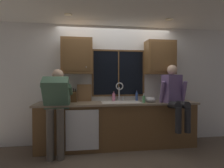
{
  "coord_description": "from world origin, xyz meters",
  "views": [
    {
      "loc": [
        -0.63,
        -3.95,
        1.39
      ],
      "look_at": [
        -0.12,
        -0.3,
        1.29
      ],
      "focal_mm": 29.12,
      "sensor_mm": 36.0,
      "label": 1
    }
  ],
  "objects": [
    {
      "name": "window_frame_left",
      "position": [
        -0.5,
        -0.02,
        1.52
      ],
      "size": [
        0.04,
        0.02,
        0.95
      ],
      "primitive_type": "cube",
      "color": "brown"
    },
    {
      "name": "back_wall",
      "position": [
        0.0,
        0.06,
        1.27
      ],
      "size": [
        5.58,
        0.12,
        2.55
      ],
      "primitive_type": "cube",
      "color": "silver",
      "rests_on": "floor"
    },
    {
      "name": "upper_cabinet_right",
      "position": [
        0.96,
        -0.17,
        1.86
      ],
      "size": [
        0.62,
        0.36,
        0.72
      ],
      "color": "brown"
    },
    {
      "name": "bottle_tall_clear",
      "position": [
        0.45,
        -0.11,
        1.01
      ],
      "size": [
        0.06,
        0.06,
        0.23
      ],
      "color": "#334C8C",
      "rests_on": "countertop"
    },
    {
      "name": "knife_block",
      "position": [
        -0.89,
        -0.18,
        1.03
      ],
      "size": [
        0.12,
        0.18,
        0.32
      ],
      "color": "brown",
      "rests_on": "countertop"
    },
    {
      "name": "bottle_green_glass",
      "position": [
        -0.05,
        -0.08,
        1.01
      ],
      "size": [
        0.07,
        0.07,
        0.21
      ],
      "color": "pink",
      "rests_on": "countertop"
    },
    {
      "name": "window_glass",
      "position": [
        0.07,
        -0.01,
        1.52
      ],
      "size": [
        1.1,
        0.02,
        0.95
      ],
      "primitive_type": "cube",
      "color": "black"
    },
    {
      "name": "upper_cabinet_left",
      "position": [
        -0.82,
        -0.17,
        1.86
      ],
      "size": [
        0.62,
        0.36,
        0.72
      ],
      "color": "brown"
    },
    {
      "name": "ceiling_downlight_left",
      "position": [
        -0.95,
        -0.6,
        2.54
      ],
      "size": [
        0.14,
        0.14,
        0.01
      ],
      "primitive_type": "cylinder",
      "color": "#FFEAB2"
    },
    {
      "name": "sink",
      "position": [
        0.07,
        -0.3,
        0.82
      ],
      "size": [
        0.8,
        0.46,
        0.21
      ],
      "color": "white",
      "rests_on": "lower_cabinet_run"
    },
    {
      "name": "window_frame_bottom",
      "position": [
        0.07,
        -0.02,
        1.03
      ],
      "size": [
        1.17,
        0.02,
        0.04
      ],
      "primitive_type": "cube",
      "color": "brown"
    },
    {
      "name": "soap_dispenser",
      "position": [
        0.51,
        -0.43,
        0.99
      ],
      "size": [
        0.06,
        0.07,
        0.19
      ],
      "color": "#59A566",
      "rests_on": "countertop"
    },
    {
      "name": "ceiling_downlight_right",
      "position": [
        0.95,
        -0.6,
        2.54
      ],
      "size": [
        0.14,
        0.14,
        0.01
      ],
      "primitive_type": "cylinder",
      "color": "#FFEAB2"
    },
    {
      "name": "countertop",
      "position": [
        0.0,
        -0.31,
        0.9
      ],
      "size": [
        3.24,
        0.62,
        0.04
      ],
      "primitive_type": "cube",
      "color": "gray",
      "rests_on": "lower_cabinet_run"
    },
    {
      "name": "window_frame_top",
      "position": [
        0.07,
        -0.02,
        2.02
      ],
      "size": [
        1.17,
        0.02,
        0.04
      ],
      "primitive_type": "cube",
      "color": "brown"
    },
    {
      "name": "mixing_bowl",
      "position": [
        0.66,
        -0.39,
        0.97
      ],
      "size": [
        0.23,
        0.23,
        0.11
      ],
      "primitive_type": "ellipsoid",
      "color": "#B7B7BC",
      "rests_on": "countertop"
    },
    {
      "name": "lower_cabinet_run",
      "position": [
        0.0,
        -0.29,
        0.44
      ],
      "size": [
        3.18,
        0.58,
        0.88
      ],
      "primitive_type": "cube",
      "color": "brown",
      "rests_on": "floor"
    },
    {
      "name": "person_sitting_on_counter",
      "position": [
        1.09,
        -0.57,
        1.1
      ],
      "size": [
        0.54,
        0.66,
        1.26
      ],
      "color": "#262628",
      "rests_on": "countertop"
    },
    {
      "name": "person_standing",
      "position": [
        -1.16,
        -0.63,
        0.97
      ],
      "size": [
        0.53,
        0.68,
        1.58
      ],
      "color": "#595147",
      "rests_on": "floor"
    },
    {
      "name": "window_mullion_center",
      "position": [
        0.07,
        -0.02,
        1.52
      ],
      "size": [
        0.02,
        0.02,
        0.95
      ],
      "primitive_type": "cube",
      "color": "brown"
    },
    {
      "name": "window_frame_right",
      "position": [
        0.64,
        -0.02,
        1.52
      ],
      "size": [
        0.03,
        0.02,
        0.95
      ],
      "primitive_type": "cube",
      "color": "brown"
    },
    {
      "name": "cutting_board",
      "position": [
        -0.68,
        -0.09,
        1.1
      ],
      "size": [
        0.3,
        0.1,
        0.36
      ],
      "primitive_type": "cube",
      "rotation": [
        0.21,
        0.0,
        0.0
      ],
      "color": "#997047",
      "rests_on": "countertop"
    },
    {
      "name": "faucet",
      "position": [
        0.08,
        -0.12,
        1.17
      ],
      "size": [
        0.18,
        0.09,
        0.4
      ],
      "color": "silver",
      "rests_on": "countertop"
    },
    {
      "name": "dishwasher_front",
      "position": [
        -0.71,
        -0.61,
        0.46
      ],
      "size": [
        0.6,
        0.02,
        0.74
      ],
      "primitive_type": "cube",
      "color": "white"
    }
  ]
}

